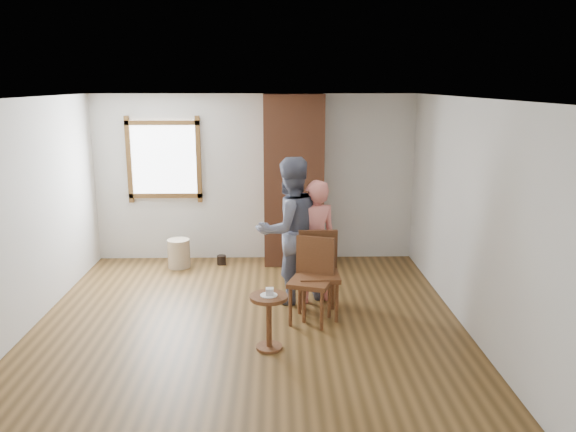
# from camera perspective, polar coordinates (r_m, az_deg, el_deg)

# --- Properties ---
(ground) EXTENTS (5.50, 5.50, 0.00)m
(ground) POSITION_cam_1_polar(r_m,az_deg,el_deg) (6.57, -4.08, -11.47)
(ground) COLOR brown
(ground) RESTS_ON ground
(room_shell) EXTENTS (5.04, 5.52, 2.62)m
(room_shell) POSITION_cam_1_polar(r_m,az_deg,el_deg) (6.64, -4.58, 5.12)
(room_shell) COLOR silver
(room_shell) RESTS_ON ground
(brick_chimney) EXTENTS (0.90, 0.50, 2.60)m
(brick_chimney) POSITION_cam_1_polar(r_m,az_deg,el_deg) (8.58, 0.57, 3.61)
(brick_chimney) COLOR brown
(brick_chimney) RESTS_ON ground
(stoneware_crock) EXTENTS (0.37, 0.37, 0.44)m
(stoneware_crock) POSITION_cam_1_polar(r_m,az_deg,el_deg) (8.75, -11.03, -3.74)
(stoneware_crock) COLOR tan
(stoneware_crock) RESTS_ON ground
(dark_pot) EXTENTS (0.17, 0.17, 0.14)m
(dark_pot) POSITION_cam_1_polar(r_m,az_deg,el_deg) (8.82, -6.76, -4.45)
(dark_pot) COLOR black
(dark_pot) RESTS_ON ground
(dining_chair_left) EXTENTS (0.48, 0.48, 1.02)m
(dining_chair_left) POSITION_cam_1_polar(r_m,az_deg,el_deg) (6.81, 3.13, -5.36)
(dining_chair_left) COLOR brown
(dining_chair_left) RESTS_ON ground
(dining_chair_right) EXTENTS (0.59, 0.59, 0.99)m
(dining_chair_right) POSITION_cam_1_polar(r_m,az_deg,el_deg) (6.64, 2.48, -6.01)
(dining_chair_right) COLOR brown
(dining_chair_right) RESTS_ON ground
(side_table) EXTENTS (0.40, 0.40, 0.60)m
(side_table) POSITION_cam_1_polar(r_m,az_deg,el_deg) (5.98, -1.95, -9.83)
(side_table) COLOR brown
(side_table) RESTS_ON ground
(cake_plate) EXTENTS (0.18, 0.18, 0.01)m
(cake_plate) POSITION_cam_1_polar(r_m,az_deg,el_deg) (5.90, -1.97, -8.03)
(cake_plate) COLOR white
(cake_plate) RESTS_ON side_table
(cake_slice) EXTENTS (0.08, 0.07, 0.06)m
(cake_slice) POSITION_cam_1_polar(r_m,az_deg,el_deg) (5.89, -1.87, -7.73)
(cake_slice) COLOR white
(cake_slice) RESTS_ON cake_plate
(man) EXTENTS (1.13, 1.04, 1.87)m
(man) POSITION_cam_1_polar(r_m,az_deg,el_deg) (7.12, 0.18, -1.45)
(man) COLOR #131A36
(man) RESTS_ON ground
(person_pink) EXTENTS (0.67, 0.55, 1.59)m
(person_pink) POSITION_cam_1_polar(r_m,az_deg,el_deg) (7.12, 2.75, -2.62)
(person_pink) COLOR #EE8077
(person_pink) RESTS_ON ground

